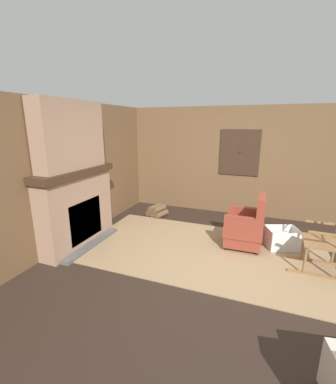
{
  "coord_description": "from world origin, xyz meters",
  "views": [
    {
      "loc": [
        0.49,
        -3.28,
        2.02
      ],
      "look_at": [
        -1.0,
        0.65,
        0.9
      ],
      "focal_mm": 24.0,
      "sensor_mm": 36.0,
      "label": 1
    }
  ],
  "objects_px": {
    "rocking_chair": "(325,243)",
    "oil_lamp_vase": "(59,164)",
    "armchair": "(246,228)",
    "decorative_plate_on_mantel": "(71,160)",
    "storage_case": "(95,160)",
    "laundry_basket": "(282,238)",
    "firewood_stack": "(157,211)"
  },
  "relations": [
    {
      "from": "armchair",
      "to": "storage_case",
      "type": "height_order",
      "value": "storage_case"
    },
    {
      "from": "storage_case",
      "to": "firewood_stack",
      "type": "bearing_deg",
      "value": 57.94
    },
    {
      "from": "firewood_stack",
      "to": "storage_case",
      "type": "distance_m",
      "value": 1.86
    },
    {
      "from": "rocking_chair",
      "to": "laundry_basket",
      "type": "relative_size",
      "value": 2.15
    },
    {
      "from": "armchair",
      "to": "oil_lamp_vase",
      "type": "distance_m",
      "value": 3.14
    },
    {
      "from": "firewood_stack",
      "to": "storage_case",
      "type": "xyz_separation_m",
      "value": [
        -0.72,
        -1.15,
        1.28
      ]
    },
    {
      "from": "decorative_plate_on_mantel",
      "to": "armchair",
      "type": "bearing_deg",
      "value": 17.66
    },
    {
      "from": "armchair",
      "to": "rocking_chair",
      "type": "height_order",
      "value": "rocking_chair"
    },
    {
      "from": "laundry_basket",
      "to": "oil_lamp_vase",
      "type": "bearing_deg",
      "value": -157.6
    },
    {
      "from": "armchair",
      "to": "laundry_basket",
      "type": "distance_m",
      "value": 0.63
    },
    {
      "from": "armchair",
      "to": "laundry_basket",
      "type": "relative_size",
      "value": 1.55
    },
    {
      "from": "firewood_stack",
      "to": "decorative_plate_on_mantel",
      "type": "relative_size",
      "value": 1.64
    },
    {
      "from": "rocking_chair",
      "to": "laundry_basket",
      "type": "xyz_separation_m",
      "value": [
        -0.5,
        0.56,
        -0.26
      ]
    },
    {
      "from": "oil_lamp_vase",
      "to": "decorative_plate_on_mantel",
      "type": "xyz_separation_m",
      "value": [
        -0.02,
        0.29,
        0.03
      ]
    },
    {
      "from": "oil_lamp_vase",
      "to": "rocking_chair",
      "type": "bearing_deg",
      "value": 11.79
    },
    {
      "from": "oil_lamp_vase",
      "to": "storage_case",
      "type": "relative_size",
      "value": 1.33
    },
    {
      "from": "laundry_basket",
      "to": "firewood_stack",
      "type": "bearing_deg",
      "value": 165.12
    },
    {
      "from": "storage_case",
      "to": "decorative_plate_on_mantel",
      "type": "xyz_separation_m",
      "value": [
        -0.02,
        -0.59,
        0.07
      ]
    },
    {
      "from": "rocking_chair",
      "to": "oil_lamp_vase",
      "type": "distance_m",
      "value": 4.0
    },
    {
      "from": "oil_lamp_vase",
      "to": "storage_case",
      "type": "distance_m",
      "value": 0.88
    },
    {
      "from": "laundry_basket",
      "to": "oil_lamp_vase",
      "type": "height_order",
      "value": "oil_lamp_vase"
    },
    {
      "from": "storage_case",
      "to": "decorative_plate_on_mantel",
      "type": "relative_size",
      "value": 0.82
    },
    {
      "from": "oil_lamp_vase",
      "to": "laundry_basket",
      "type": "bearing_deg",
      "value": 22.4
    },
    {
      "from": "rocking_chair",
      "to": "oil_lamp_vase",
      "type": "relative_size",
      "value": 3.99
    },
    {
      "from": "laundry_basket",
      "to": "decorative_plate_on_mantel",
      "type": "height_order",
      "value": "decorative_plate_on_mantel"
    },
    {
      "from": "rocking_chair",
      "to": "storage_case",
      "type": "relative_size",
      "value": 5.29
    },
    {
      "from": "armchair",
      "to": "decorative_plate_on_mantel",
      "type": "height_order",
      "value": "decorative_plate_on_mantel"
    },
    {
      "from": "laundry_basket",
      "to": "storage_case",
      "type": "bearing_deg",
      "value": -171.83
    },
    {
      "from": "oil_lamp_vase",
      "to": "storage_case",
      "type": "height_order",
      "value": "oil_lamp_vase"
    },
    {
      "from": "armchair",
      "to": "decorative_plate_on_mantel",
      "type": "bearing_deg",
      "value": 17.14
    },
    {
      "from": "laundry_basket",
      "to": "oil_lamp_vase",
      "type": "relative_size",
      "value": 1.85
    },
    {
      "from": "firewood_stack",
      "to": "decorative_plate_on_mantel",
      "type": "bearing_deg",
      "value": -113.06
    }
  ]
}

